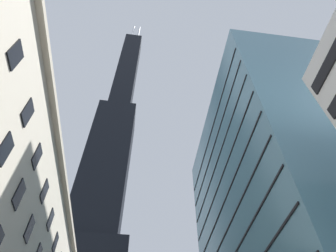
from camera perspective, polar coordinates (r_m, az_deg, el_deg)
dark_skyscraper at (r=103.51m, az=-12.91°, el=-13.32°), size 22.34×22.34×213.62m
glass_office_midrise at (r=46.84m, az=20.80°, el=-17.42°), size 15.82×35.19×50.47m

